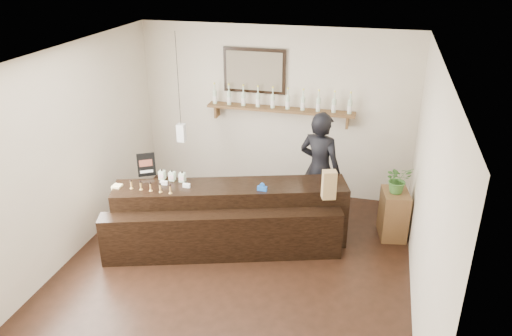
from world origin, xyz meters
The scene contains 10 objects.
ground centered at (0.00, 0.00, 0.00)m, with size 5.00×5.00×0.00m, color black.
room_shell centered at (0.00, 0.00, 1.70)m, with size 5.00×5.00×5.00m.
back_wall_decor centered at (-0.16, 2.37, 1.76)m, with size 2.66×0.96×1.69m.
counter centered at (-0.24, 0.58, 0.42)m, with size 3.24×1.81×1.05m.
promo_sign centered at (-1.48, 0.69, 1.08)m, with size 0.23×0.14×0.35m.
paper_bag centered at (1.11, 0.66, 1.09)m, with size 0.21×0.18×0.38m.
tape_dispenser centered at (0.22, 0.65, 0.94)m, with size 0.13×0.05×0.11m.
side_cabinet centered at (2.00, 1.43, 0.36)m, with size 0.44×0.55×0.72m.
potted_plant centered at (2.00, 1.43, 0.92)m, with size 0.36×0.32×0.40m, color #3D702C.
shopkeeper centered at (0.88, 1.55, 1.01)m, with size 0.73×0.48×2.01m, color black.
Camera 1 is at (1.63, -5.17, 3.95)m, focal length 35.00 mm.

